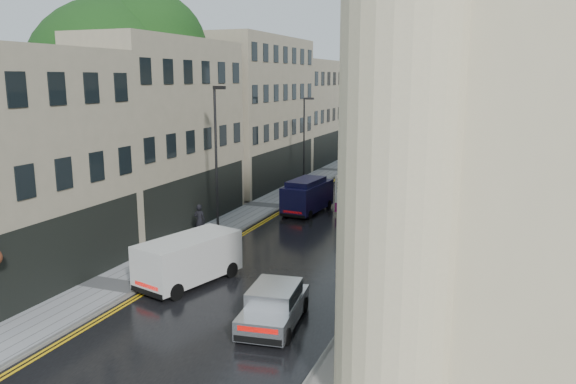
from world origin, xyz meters
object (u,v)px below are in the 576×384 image
Objects in this scene: navy_van at (285,198)px; pedestrian at (200,221)px; silver_hatchback at (240,319)px; white_lorry at (360,211)px; lamp_post_far at (304,144)px; white_van at (145,266)px; lamp_post_near at (216,162)px; tree_near at (112,110)px; cream_bus at (347,190)px; tree_far at (219,111)px.

navy_van is 7.02m from pedestrian.
silver_hatchback is 2.15× the size of pedestrian.
white_lorry is 17.17m from lamp_post_far.
white_van is (-7.37, -7.65, -1.30)m from white_lorry.
lamp_post_near is (0.55, 1.09, 3.20)m from pedestrian.
tree_near is 16.05m from cream_bus.
white_lorry reaches higher than white_van.
tree_far is 13.61m from cream_bus.
lamp_post_far is (0.89, 15.00, 2.67)m from pedestrian.
white_lorry is (15.57, -1.25, -4.56)m from tree_near.
tree_near reaches higher than navy_van.
white_van is 9.39m from lamp_post_near.
silver_hatchback is (-1.61, -10.38, -1.61)m from white_lorry.
white_lorry is at bearing 14.97° from lamp_post_near.
cream_bus is at bearing 81.74° from lamp_post_near.
silver_hatchback is 0.86× the size of navy_van.
silver_hatchback is 17.63m from navy_van.
cream_bus is 5.22× the size of pedestrian.
lamp_post_near is (-5.24, -8.86, 2.90)m from cream_bus.
white_lorry reaches higher than cream_bus.
pedestrian is (-2.57, -6.53, -0.16)m from navy_van.
white_lorry is 1.91× the size of white_van.
white_van is at bearing 147.82° from silver_hatchback.
cream_bus is at bearing -19.70° from tree_far.
lamp_post_near reaches higher than silver_hatchback.
tree_far reaches higher than cream_bus.
white_van is (-5.75, 2.73, 0.32)m from silver_hatchback.
tree_far is 6.69× the size of pedestrian.
lamp_post_far is at bearing 106.27° from navy_van.
silver_hatchback is at bearing -61.00° from tree_far.
white_van is at bearing -88.35° from navy_van.
white_lorry is (15.27, -14.25, -3.85)m from tree_far.
navy_van is 2.51× the size of pedestrian.
white_van reaches higher than silver_hatchback.
tree_near is 19.18m from silver_hatchback.
tree_near is 15.94m from lamp_post_far.
pedestrian is 3.42m from lamp_post_near.
lamp_post_far is at bearing -96.54° from pedestrian.
cream_bus is at bearing 51.77° from navy_van.
lamp_post_near reaches higher than white_van.
white_van is (8.20, -8.90, -5.86)m from tree_near.
silver_hatchback is (1.70, -20.35, -0.57)m from cream_bus.
navy_van is at bearing 30.37° from tree_near.
pedestrian is at bearing -176.60° from white_lorry.
white_van is (-4.06, -17.62, -0.26)m from cream_bus.
white_lorry is at bearing -43.03° from tree_far.
navy_van is at bearing 138.45° from white_lorry.
white_lorry is 1.25× the size of lamp_post_far.
navy_van is at bearing -41.40° from tree_far.
tree_far reaches higher than pedestrian.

